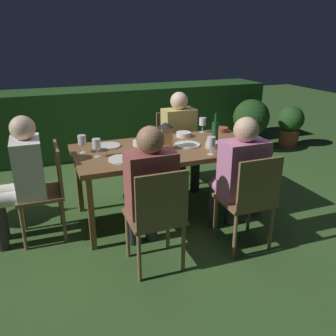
# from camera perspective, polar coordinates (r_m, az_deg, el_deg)

# --- Properties ---
(ground_plane) EXTENTS (16.00, 16.00, 0.00)m
(ground_plane) POSITION_cam_1_polar(r_m,az_deg,el_deg) (3.73, -0.00, -7.37)
(ground_plane) COLOR #385B28
(dining_table) EXTENTS (1.83, 0.90, 0.73)m
(dining_table) POSITION_cam_1_polar(r_m,az_deg,el_deg) (3.46, -0.00, 2.57)
(dining_table) COLOR brown
(dining_table) RESTS_ON ground
(chair_head_near) EXTENTS (0.40, 0.42, 0.87)m
(chair_head_near) POSITION_cam_1_polar(r_m,az_deg,el_deg) (3.32, -19.11, -3.00)
(chair_head_near) COLOR brown
(chair_head_near) RESTS_ON ground
(person_in_cream) EXTENTS (0.48, 0.38, 1.15)m
(person_in_cream) POSITION_cam_1_polar(r_m,az_deg,el_deg) (3.27, -22.81, -1.00)
(person_in_cream) COLOR white
(person_in_cream) RESTS_ON ground
(chair_side_left_b) EXTENTS (0.42, 0.40, 0.87)m
(chair_side_left_b) POSITION_cam_1_polar(r_m,az_deg,el_deg) (3.02, 13.19, -4.81)
(chair_side_left_b) COLOR brown
(chair_side_left_b) RESTS_ON ground
(person_in_pink) EXTENTS (0.38, 0.47, 1.15)m
(person_in_pink) POSITION_cam_1_polar(r_m,az_deg,el_deg) (3.11, 11.44, -0.85)
(person_in_pink) COLOR #C675A3
(person_in_pink) RESTS_ON ground
(chair_side_left_a) EXTENTS (0.42, 0.40, 0.87)m
(chair_side_left_a) POSITION_cam_1_polar(r_m,az_deg,el_deg) (2.68, -1.79, -7.69)
(chair_side_left_a) COLOR brown
(chair_side_left_a) RESTS_ON ground
(person_in_rust) EXTENTS (0.38, 0.47, 1.15)m
(person_in_rust) POSITION_cam_1_polar(r_m,az_deg,el_deg) (2.78, -3.16, -3.13)
(person_in_rust) COLOR #9E4C47
(person_in_rust) RESTS_ON ground
(chair_side_right_b) EXTENTS (0.42, 0.40, 0.87)m
(chair_side_right_b) POSITION_cam_1_polar(r_m,az_deg,el_deg) (4.41, 1.08, 4.02)
(chair_side_right_b) COLOR brown
(chair_side_right_b) RESTS_ON ground
(person_in_mustard) EXTENTS (0.38, 0.47, 1.15)m
(person_in_mustard) POSITION_cam_1_polar(r_m,az_deg,el_deg) (4.19, 2.10, 5.27)
(person_in_mustard) COLOR tan
(person_in_mustard) RESTS_ON ground
(lantern_centerpiece) EXTENTS (0.15, 0.15, 0.27)m
(lantern_centerpiece) POSITION_cam_1_polar(r_m,az_deg,el_deg) (3.35, -0.45, 5.52)
(lantern_centerpiece) COLOR black
(lantern_centerpiece) RESTS_ON dining_table
(green_bottle_on_table) EXTENTS (0.07, 0.07, 0.29)m
(green_bottle_on_table) POSITION_cam_1_polar(r_m,az_deg,el_deg) (3.66, 7.72, 6.04)
(green_bottle_on_table) COLOR #144723
(green_bottle_on_table) RESTS_ON dining_table
(wine_glass_a) EXTENTS (0.08, 0.08, 0.17)m
(wine_glass_a) POSITION_cam_1_polar(r_m,az_deg,el_deg) (3.22, 7.08, 4.19)
(wine_glass_a) COLOR silver
(wine_glass_a) RESTS_ON dining_table
(wine_glass_b) EXTENTS (0.08, 0.08, 0.17)m
(wine_glass_b) POSITION_cam_1_polar(r_m,az_deg,el_deg) (3.35, -13.88, 4.36)
(wine_glass_b) COLOR silver
(wine_glass_b) RESTS_ON dining_table
(wine_glass_c) EXTENTS (0.08, 0.08, 0.17)m
(wine_glass_c) POSITION_cam_1_polar(r_m,az_deg,el_deg) (3.20, -11.61, 3.79)
(wine_glass_c) COLOR silver
(wine_glass_c) RESTS_ON dining_table
(wine_glass_d) EXTENTS (0.08, 0.08, 0.17)m
(wine_glass_d) POSITION_cam_1_polar(r_m,az_deg,el_deg) (3.97, 5.67, 7.45)
(wine_glass_d) COLOR silver
(wine_glass_d) RESTS_ON dining_table
(plate_a) EXTENTS (0.24, 0.24, 0.01)m
(plate_a) POSITION_cam_1_polar(r_m,az_deg,el_deg) (3.51, -9.76, 3.59)
(plate_a) COLOR silver
(plate_a) RESTS_ON dining_table
(plate_b) EXTENTS (0.25, 0.25, 0.01)m
(plate_b) POSITION_cam_1_polar(r_m,az_deg,el_deg) (3.12, -7.42, 1.47)
(plate_b) COLOR silver
(plate_b) RESTS_ON dining_table
(plate_c) EXTENTS (0.26, 0.26, 0.01)m
(plate_c) POSITION_cam_1_polar(r_m,az_deg,el_deg) (3.51, 3.18, 3.83)
(plate_c) COLOR white
(plate_c) RESTS_ON dining_table
(bowl_olives) EXTENTS (0.15, 0.15, 0.06)m
(bowl_olives) POSITION_cam_1_polar(r_m,az_deg,el_deg) (3.45, 7.32, 3.81)
(bowl_olives) COLOR #BCAD8E
(bowl_olives) RESTS_ON dining_table
(bowl_bread) EXTENTS (0.16, 0.16, 0.05)m
(bowl_bread) POSITION_cam_1_polar(r_m,az_deg,el_deg) (3.81, 2.57, 5.54)
(bowl_bread) COLOR silver
(bowl_bread) RESTS_ON dining_table
(bowl_salad) EXTENTS (0.15, 0.15, 0.05)m
(bowl_salad) POSITION_cam_1_polar(r_m,az_deg,el_deg) (4.05, 8.71, 6.25)
(bowl_salad) COLOR #9E5138
(bowl_salad) RESTS_ON dining_table
(bowl_dip) EXTENTS (0.13, 0.13, 0.05)m
(bowl_dip) POSITION_cam_1_polar(r_m,az_deg,el_deg) (3.51, -4.69, 4.14)
(bowl_dip) COLOR silver
(bowl_dip) RESTS_ON dining_table
(hedge_backdrop) EXTENTS (4.96, 0.74, 1.00)m
(hedge_backdrop) POSITION_cam_1_polar(r_m,az_deg,el_deg) (5.67, -8.55, 7.80)
(hedge_backdrop) COLOR #234C1E
(hedge_backdrop) RESTS_ON ground
(potted_plant_by_hedge) EXTENTS (0.57, 0.57, 0.84)m
(potted_plant_by_hedge) POSITION_cam_1_polar(r_m,az_deg,el_deg) (5.69, 13.41, 7.57)
(potted_plant_by_hedge) COLOR brown
(potted_plant_by_hedge) RESTS_ON ground
(potted_plant_corner) EXTENTS (0.43, 0.43, 0.68)m
(potted_plant_corner) POSITION_cam_1_polar(r_m,az_deg,el_deg) (6.20, 19.37, 6.77)
(potted_plant_corner) COLOR brown
(potted_plant_corner) RESTS_ON ground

